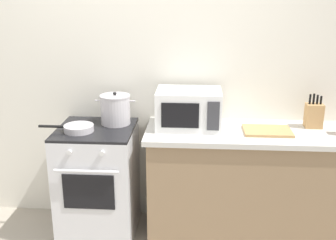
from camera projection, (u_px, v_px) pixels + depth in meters
back_wall at (180, 78)px, 3.45m from camera, size 4.40×0.10×2.50m
lower_cabinet_right at (252, 187)px, 3.33m from camera, size 1.64×0.56×0.88m
countertop_right at (256, 133)px, 3.19m from camera, size 1.70×0.60×0.04m
stove at (98, 181)px, 3.38m from camera, size 0.60×0.64×0.92m
stock_pot at (115, 109)px, 3.32m from camera, size 0.33×0.24×0.27m
frying_pan at (78, 128)px, 3.17m from camera, size 0.43×0.23×0.05m
microwave at (189, 109)px, 3.23m from camera, size 0.50×0.37×0.30m
cutting_board at (267, 131)px, 3.15m from camera, size 0.36×0.26×0.02m
knife_block at (314, 115)px, 3.24m from camera, size 0.13×0.10×0.27m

